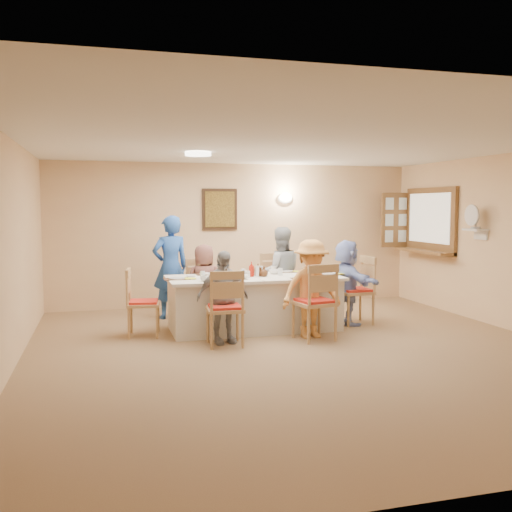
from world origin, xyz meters
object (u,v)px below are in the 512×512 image
object	(u,v)px
dining_table	(254,303)
chair_back_right	(278,285)
serving_hatch	(430,221)
desk_fan	(474,220)
diner_back_right	(280,273)
diner_front_left	(223,297)
chair_back_left	(203,290)
diner_front_right	(311,289)
diner_right_end	(347,282)
chair_left_end	(144,302)
caregiver	(170,267)
condiment_ketchup	(251,269)
chair_front_left	(225,307)
diner_back_left	(204,283)
chair_front_right	(314,301)
chair_right_end	(355,290)

from	to	relation	value
dining_table	chair_back_right	xyz separation A→B (m)	(0.60, 0.80, 0.12)
serving_hatch	desk_fan	size ratio (longest dim) A/B	5.00
diner_back_right	diner_front_left	xyz separation A→B (m)	(-1.20, -1.36, -0.12)
chair_back_left	diner_front_right	world-z (taller)	diner_front_right
chair_back_left	diner_right_end	xyz separation A→B (m)	(2.02, -0.80, 0.16)
chair_back_right	diner_front_right	distance (m)	1.49
chair_back_right	chair_back_left	bearing A→B (deg)	174.92
desk_fan	chair_left_end	bearing A→B (deg)	176.13
serving_hatch	dining_table	bearing A→B (deg)	-163.48
caregiver	condiment_ketchup	world-z (taller)	caregiver
diner_front_right	caregiver	bearing A→B (deg)	125.14
diner_front_right	diner_right_end	size ratio (longest dim) A/B	1.04
diner_back_right	condiment_ketchup	xyz separation A→B (m)	(-0.64, -0.67, 0.15)
serving_hatch	chair_front_left	world-z (taller)	serving_hatch
diner_front_right	diner_back_left	bearing A→B (deg)	124.53
chair_front_right	chair_left_end	bearing A→B (deg)	-30.55
serving_hatch	caregiver	size ratio (longest dim) A/B	0.93
diner_back_right	caregiver	xyz separation A→B (m)	(-1.65, 0.47, 0.09)
chair_back_right	diner_back_left	bearing A→B (deg)	-179.37
condiment_ketchup	diner_front_right	bearing A→B (deg)	-47.06
chair_left_end	diner_right_end	xyz separation A→B (m)	(2.97, 0.00, 0.17)
chair_front_left	chair_left_end	world-z (taller)	chair_front_left
chair_front_right	diner_front_left	xyz separation A→B (m)	(-1.20, 0.12, 0.08)
diner_back_left	condiment_ketchup	bearing A→B (deg)	123.20
chair_front_right	condiment_ketchup	world-z (taller)	chair_front_right
chair_front_left	chair_right_end	bearing A→B (deg)	-156.04
desk_fan	diner_back_left	size ratio (longest dim) A/B	0.25
desk_fan	chair_front_right	xyz separation A→B (m)	(-2.73, -0.47, -1.04)
diner_back_right	diner_right_end	xyz separation A→B (m)	(0.82, -0.68, -0.09)
chair_front_left	diner_right_end	size ratio (longest dim) A/B	0.77
chair_left_end	dining_table	bearing A→B (deg)	-82.14
chair_left_end	diner_back_left	world-z (taller)	diner_back_left
chair_right_end	diner_back_right	distance (m)	1.19
dining_table	diner_front_left	bearing A→B (deg)	-131.42
serving_hatch	chair_front_left	xyz separation A→B (m)	(-4.04, -1.82, -1.01)
chair_back_left	chair_front_right	distance (m)	2.00
dining_table	chair_left_end	world-z (taller)	chair_left_end
caregiver	chair_front_right	bearing A→B (deg)	116.22
diner_front_left	caregiver	size ratio (longest dim) A/B	0.74
serving_hatch	chair_right_end	world-z (taller)	serving_hatch
chair_right_end	diner_back_left	bearing A→B (deg)	-109.54
chair_back_right	diner_front_left	bearing A→B (deg)	-134.12
chair_back_left	diner_front_left	distance (m)	1.49
serving_hatch	caregiver	bearing A→B (deg)	178.34
desk_fan	diner_back_right	world-z (taller)	desk_fan
desk_fan	diner_front_right	bearing A→B (deg)	-172.69
chair_front_right	caregiver	size ratio (longest dim) A/B	0.64
chair_front_right	diner_right_end	xyz separation A→B (m)	(0.82, 0.80, 0.12)
caregiver	chair_back_left	bearing A→B (deg)	128.11
chair_back_right	dining_table	bearing A→B (deg)	-131.95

